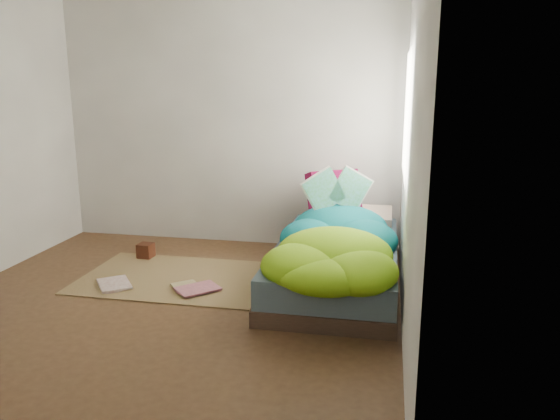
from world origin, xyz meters
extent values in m
cube|color=#462D1B|center=(0.00, 0.00, 0.00)|extent=(3.50, 3.50, 0.00)
cube|color=#B4B0AB|center=(0.00, 1.75, 1.30)|extent=(3.50, 0.04, 2.60)
cube|color=#B4B0AB|center=(1.75, 0.00, 1.30)|extent=(0.04, 3.50, 2.60)
cube|color=white|center=(1.74, 0.90, 1.40)|extent=(0.01, 1.00, 1.20)
cube|color=#36291D|center=(1.22, 0.72, 0.06)|extent=(1.00, 2.00, 0.12)
cube|color=#4A6176|center=(1.22, 0.72, 0.23)|extent=(0.98, 1.96, 0.22)
cube|color=brown|center=(-0.15, 0.55, 0.01)|extent=(1.60, 1.10, 0.01)
cube|color=white|center=(1.38, 1.43, 0.40)|extent=(0.56, 0.35, 0.13)
cube|color=#4B0529|center=(1.12, 1.45, 0.59)|extent=(0.50, 0.40, 0.49)
cube|color=#38140C|center=(-0.64, 1.01, 0.08)|extent=(0.14, 0.14, 0.13)
imported|color=silver|center=(-0.67, 0.18, 0.02)|extent=(0.39, 0.41, 0.02)
imported|color=#C6727D|center=(0.06, 0.37, 0.03)|extent=(0.40, 0.40, 0.03)
imported|color=tan|center=(-0.03, 0.24, 0.02)|extent=(0.33, 0.34, 0.02)
camera|label=1|loc=(1.61, -3.64, 1.66)|focal=35.00mm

